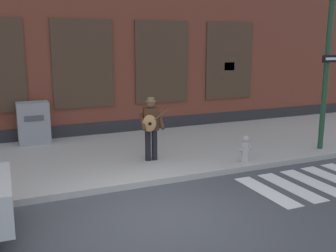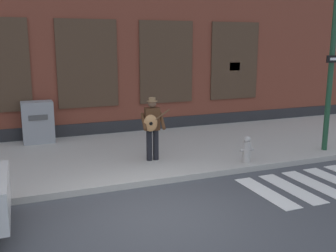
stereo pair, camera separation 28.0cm
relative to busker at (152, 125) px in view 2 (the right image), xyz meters
The scene contains 5 objects.
ground_plane 3.28m from the busker, 108.08° to the right, with size 160.00×160.00×0.00m, color #424449.
sidewalk 1.76m from the busker, 132.10° to the left, with size 28.00×4.98×0.15m.
busker is the anchor object (origin of this frame).
utility_box 4.08m from the busker, 130.35° to the left, with size 0.93×0.61×1.28m.
fire_hydrant 2.52m from the busker, 26.12° to the right, with size 0.38×0.20×0.70m.
Camera 2 is at (-2.33, -6.44, 3.19)m, focal length 42.00 mm.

